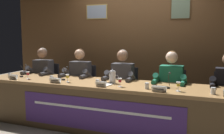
# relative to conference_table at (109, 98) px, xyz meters

# --- Properties ---
(ground_plane) EXTENTS (12.00, 12.00, 0.00)m
(ground_plane) POSITION_rel_conference_table_xyz_m (0.00, 0.12, -0.52)
(ground_plane) COLOR gray
(wall_back_panelled) EXTENTS (5.64, 0.14, 2.60)m
(wall_back_panelled) POSITION_rel_conference_table_xyz_m (0.00, 1.43, 0.78)
(wall_back_panelled) COLOR brown
(wall_back_panelled) RESTS_ON ground_plane
(conference_table) EXTENTS (4.44, 0.86, 0.74)m
(conference_table) POSITION_rel_conference_table_xyz_m (0.00, 0.00, 0.00)
(conference_table) COLOR olive
(conference_table) RESTS_ON ground_plane
(chair_far_left) EXTENTS (0.44, 0.44, 0.90)m
(chair_far_left) POSITION_rel_conference_table_xyz_m (-1.65, 0.73, -0.08)
(chair_far_left) COLOR black
(chair_far_left) RESTS_ON ground_plane
(panelist_far_left) EXTENTS (0.51, 0.48, 1.23)m
(panelist_far_left) POSITION_rel_conference_table_xyz_m (-1.65, 0.53, 0.19)
(panelist_far_left) COLOR black
(panelist_far_left) RESTS_ON ground_plane
(nameplate_far_left) EXTENTS (0.16, 0.06, 0.08)m
(nameplate_far_left) POSITION_rel_conference_table_xyz_m (-1.65, -0.20, 0.26)
(nameplate_far_left) COLOR white
(nameplate_far_left) RESTS_ON conference_table
(juice_glass_far_left) EXTENTS (0.06, 0.06, 0.12)m
(juice_glass_far_left) POSITION_rel_conference_table_xyz_m (-1.46, -0.06, 0.30)
(juice_glass_far_left) COLOR white
(juice_glass_far_left) RESTS_ON conference_table
(water_cup_far_left) EXTENTS (0.06, 0.06, 0.08)m
(water_cup_far_left) POSITION_rel_conference_table_xyz_m (-1.82, -0.10, 0.25)
(water_cup_far_left) COLOR silver
(water_cup_far_left) RESTS_ON conference_table
(microphone_far_left) EXTENTS (0.06, 0.17, 0.22)m
(microphone_far_left) POSITION_rel_conference_table_xyz_m (-1.70, 0.09, 0.29)
(microphone_far_left) COLOR black
(microphone_far_left) RESTS_ON conference_table
(chair_left) EXTENTS (0.44, 0.44, 0.90)m
(chair_left) POSITION_rel_conference_table_xyz_m (-0.83, 0.73, -0.08)
(chair_left) COLOR black
(chair_left) RESTS_ON ground_plane
(panelist_left) EXTENTS (0.51, 0.48, 1.23)m
(panelist_left) POSITION_rel_conference_table_xyz_m (-0.83, 0.53, 0.19)
(panelist_left) COLOR black
(panelist_left) RESTS_ON ground_plane
(nameplate_left) EXTENTS (0.19, 0.06, 0.08)m
(nameplate_left) POSITION_rel_conference_table_xyz_m (-0.82, -0.20, 0.26)
(nameplate_left) COLOR white
(nameplate_left) RESTS_ON conference_table
(juice_glass_left) EXTENTS (0.06, 0.06, 0.12)m
(juice_glass_left) POSITION_rel_conference_table_xyz_m (-0.68, -0.07, 0.30)
(juice_glass_left) COLOR white
(juice_glass_left) RESTS_ON conference_table
(water_cup_left) EXTENTS (0.06, 0.06, 0.08)m
(water_cup_left) POSITION_rel_conference_table_xyz_m (-0.97, -0.08, 0.25)
(water_cup_left) COLOR silver
(water_cup_left) RESTS_ON conference_table
(microphone_left) EXTENTS (0.06, 0.17, 0.22)m
(microphone_left) POSITION_rel_conference_table_xyz_m (-0.84, 0.10, 0.29)
(microphone_left) COLOR black
(microphone_left) RESTS_ON conference_table
(chair_center) EXTENTS (0.44, 0.44, 0.90)m
(chair_center) POSITION_rel_conference_table_xyz_m (0.00, 0.73, -0.08)
(chair_center) COLOR black
(chair_center) RESTS_ON ground_plane
(panelist_center) EXTENTS (0.51, 0.48, 1.23)m
(panelist_center) POSITION_rel_conference_table_xyz_m (0.00, 0.53, 0.19)
(panelist_center) COLOR black
(panelist_center) RESTS_ON ground_plane
(nameplate_center) EXTENTS (0.16, 0.06, 0.08)m
(nameplate_center) POSITION_rel_conference_table_xyz_m (-0.03, -0.21, 0.26)
(nameplate_center) COLOR white
(nameplate_center) RESTS_ON conference_table
(juice_glass_center) EXTENTS (0.06, 0.06, 0.12)m
(juice_glass_center) POSITION_rel_conference_table_xyz_m (0.21, -0.09, 0.30)
(juice_glass_center) COLOR white
(juice_glass_center) RESTS_ON conference_table
(water_cup_center) EXTENTS (0.06, 0.06, 0.08)m
(water_cup_center) POSITION_rel_conference_table_xyz_m (-0.13, -0.11, 0.25)
(water_cup_center) COLOR silver
(water_cup_center) RESTS_ON conference_table
(microphone_center) EXTENTS (0.06, 0.17, 0.22)m
(microphone_center) POSITION_rel_conference_table_xyz_m (-0.01, 0.08, 0.29)
(microphone_center) COLOR black
(microphone_center) RESTS_ON conference_table
(chair_right) EXTENTS (0.44, 0.44, 0.90)m
(chair_right) POSITION_rel_conference_table_xyz_m (0.83, 0.73, -0.08)
(chair_right) COLOR black
(chair_right) RESTS_ON ground_plane
(panelist_right) EXTENTS (0.51, 0.48, 1.23)m
(panelist_right) POSITION_rel_conference_table_xyz_m (0.83, 0.53, 0.19)
(panelist_right) COLOR black
(panelist_right) RESTS_ON ground_plane
(nameplate_right) EXTENTS (0.19, 0.06, 0.08)m
(nameplate_right) POSITION_rel_conference_table_xyz_m (0.80, -0.22, 0.26)
(nameplate_right) COLOR white
(nameplate_right) RESTS_ON conference_table
(juice_glass_right) EXTENTS (0.06, 0.06, 0.12)m
(juice_glass_right) POSITION_rel_conference_table_xyz_m (1.03, -0.08, 0.30)
(juice_glass_right) COLOR white
(juice_glass_right) RESTS_ON conference_table
(water_cup_right) EXTENTS (0.06, 0.06, 0.08)m
(water_cup_right) POSITION_rel_conference_table_xyz_m (0.61, -0.09, 0.25)
(water_cup_right) COLOR silver
(water_cup_right) RESTS_ON conference_table
(microphone_right) EXTENTS (0.06, 0.17, 0.22)m
(microphone_right) POSITION_rel_conference_table_xyz_m (0.87, 0.08, 0.29)
(microphone_right) COLOR black
(microphone_right) RESTS_ON conference_table
(water_cup_far_right) EXTENTS (0.06, 0.06, 0.08)m
(water_cup_far_right) POSITION_rel_conference_table_xyz_m (1.46, -0.09, 0.25)
(water_cup_far_right) COLOR silver
(water_cup_far_right) RESTS_ON conference_table
(water_pitcher_central) EXTENTS (0.15, 0.10, 0.21)m
(water_pitcher_central) POSITION_rel_conference_table_xyz_m (0.01, 0.12, 0.31)
(water_pitcher_central) COLOR silver
(water_pitcher_central) RESTS_ON conference_table
(document_stack_center) EXTENTS (0.23, 0.18, 0.01)m
(document_stack_center) POSITION_rel_conference_table_xyz_m (-0.05, -0.06, 0.22)
(document_stack_center) COLOR white
(document_stack_center) RESTS_ON conference_table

